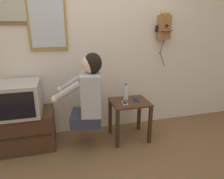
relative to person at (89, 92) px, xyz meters
The scene contains 11 objects.
wall_back 0.73m from the person, 88.02° to the left, with size 6.80×0.05×2.55m.
side_table 0.62m from the person, ahead, with size 0.48×0.41×0.53m.
person is the anchor object (origin of this frame).
tv_stand 0.94m from the person, 166.54° to the left, with size 0.70×0.46×0.46m.
television 0.81m from the person, 168.12° to the left, with size 0.46×0.48×0.38m.
wall_phone_antique 1.39m from the person, 18.87° to the left, with size 0.21×0.18×0.75m.
framed_picture 1.32m from the person, 149.91° to the left, with size 0.42×0.03×0.49m.
wall_mirror 0.98m from the person, 133.93° to the left, with size 0.45×0.03×0.65m.
cell_phone_held 0.48m from the person, ahead, with size 0.08×0.13×0.01m.
cell_phone_spare 0.66m from the person, ahead, with size 0.08×0.13×0.01m.
water_bottle 0.53m from the person, 15.74° to the left, with size 0.07×0.07×0.21m.
Camera 1 is at (-0.32, -1.46, 1.47)m, focal length 32.00 mm.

